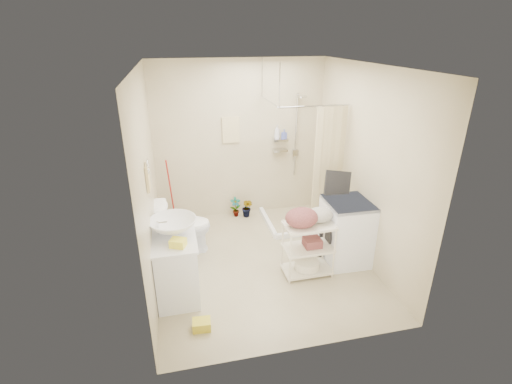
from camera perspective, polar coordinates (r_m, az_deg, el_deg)
The scene contains 23 objects.
floor at distance 5.27m, azimuth 0.97°, elevation -10.62°, with size 3.20×3.20×0.00m, color #B6AB88.
ceiling at distance 4.39m, azimuth 1.21°, elevation 18.86°, with size 2.80×3.20×0.04m, color silver.
wall_back at distance 6.16m, azimuth -2.49°, elevation 7.84°, with size 2.80×0.04×2.60m, color beige.
wall_front at distance 3.28m, azimuth 7.76°, elevation -6.88°, with size 2.80×0.04×2.60m, color beige.
wall_left at distance 4.56m, azimuth -16.26°, elevation 1.28°, with size 0.04×3.20×2.60m, color beige.
wall_right at distance 5.17m, azimuth 16.37°, elevation 3.83°, with size 0.04×3.20×2.60m, color beige.
vanity at distance 4.61m, azimuth -12.18°, elevation -10.71°, with size 0.51×0.91×0.80m, color silver.
sink at distance 4.38m, azimuth -12.65°, elevation -5.17°, with size 0.55×0.55×0.19m, color white.
counter_basket at distance 4.14m, azimuth -11.90°, elevation -7.67°, with size 0.16×0.13×0.09m, color yellow.
floor_basket at distance 4.25m, azimuth -8.37°, elevation -19.33°, with size 0.28×0.22×0.15m, color yellow.
toilet at distance 5.41m, azimuth -11.17°, elevation -5.23°, with size 0.44×0.77×0.79m, color white.
mop at distance 6.14m, azimuth -13.35°, elevation -0.02°, with size 0.11×0.11×1.15m, color #AD1A15, non-canonical shape.
potted_plant_a at distance 6.40m, azimuth -3.17°, elevation -2.32°, with size 0.18×0.12×0.35m, color brown.
potted_plant_b at distance 6.38m, azimuth -1.36°, elevation -2.44°, with size 0.19×0.15×0.34m, color #984427.
hanging_towel at distance 6.07m, azimuth -3.90°, elevation 9.52°, with size 0.28×0.03×0.42m, color beige.
towel_ring at distance 4.32m, azimuth -16.35°, elevation 2.42°, with size 0.04×0.22×0.34m, color #D9C07F, non-canonical shape.
tp_holder at distance 4.84m, azimuth -15.01°, elevation -4.84°, with size 0.08×0.12×0.14m, color white, non-canonical shape.
shower at distance 5.93m, azimuth 6.65°, elevation 4.57°, with size 1.10×1.10×2.10m, color white, non-canonical shape.
shampoo_bottle_a at distance 6.20m, azimuth 3.24°, elevation 9.21°, with size 0.09×0.09×0.23m, color silver.
shampoo_bottle_b at distance 6.22m, azimuth 4.35°, elevation 8.88°, with size 0.07×0.07×0.15m, color #4B59AD.
washing_machine at distance 5.23m, azimuth 13.82°, elevation -5.88°, with size 0.61×0.63×0.90m, color white.
laundry_rack at distance 4.86m, azimuth 8.03°, elevation -7.97°, with size 0.63×0.37×0.87m, color silver, non-canonical shape.
ironing_board at distance 5.24m, azimuth 11.93°, elevation -3.39°, with size 0.36×0.11×1.26m, color black, non-canonical shape.
Camera 1 is at (-1.05, -4.25, 2.94)m, focal length 26.00 mm.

